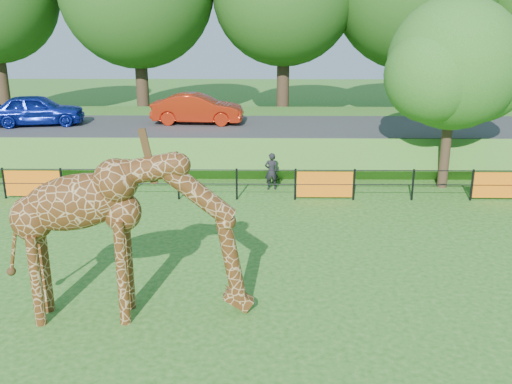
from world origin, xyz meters
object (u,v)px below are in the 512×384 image
car_blue (37,110)px  visitor (271,171)px  car_red (198,109)px  tree_east (456,69)px  giraffe (130,237)px

car_blue → visitor: car_blue is taller
car_red → tree_east: size_ratio=0.59×
visitor → tree_east: bearing=178.3°
tree_east → car_blue: bearing=165.2°
giraffe → car_blue: 15.62m
car_red → car_blue: bearing=97.4°
car_blue → tree_east: 17.28m
giraffe → car_red: (-0.21, 14.33, 0.29)m
tree_east → car_red: bearing=153.3°
visitor → tree_east: tree_east is taller
car_red → visitor: (3.22, -5.27, -1.40)m
car_blue → visitor: 11.35m
giraffe → car_blue: size_ratio=1.26×
car_blue → car_red: (6.96, 0.46, -0.02)m
car_red → visitor: size_ratio=2.94×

